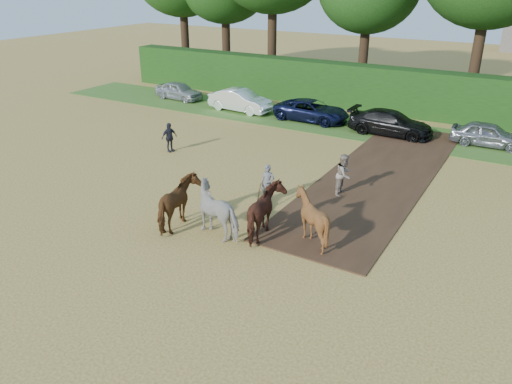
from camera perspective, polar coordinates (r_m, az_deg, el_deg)
The scene contains 8 objects.
ground at distance 18.61m, azimuth 2.97°, elevation -4.24°, with size 120.00×120.00×0.00m, color gold.
earth_strip at distance 24.07m, azimuth 13.95°, elevation 1.85°, with size 4.50×17.00×0.05m, color #472D1C.
grass_verge at distance 30.85m, azimuth 15.24°, elevation 6.55°, with size 50.00×5.00×0.03m, color #38601E.
hedgerow at distance 34.72m, azimuth 17.64°, elevation 10.70°, with size 46.00×1.60×3.00m, color #14380F.
spectator_near at distance 21.42m, azimuth 10.02°, elevation 1.97°, with size 0.88×0.68×1.80m, color #B6A58F.
spectator_far at distance 26.79m, azimuth -9.88°, elevation 6.18°, with size 0.91×0.38×1.56m, color #23242E.
plough_team at distance 17.85m, azimuth -1.35°, elevation -2.12°, with size 6.35×5.16×1.90m.
parked_cars at distance 30.57m, azimuth 16.08°, elevation 7.62°, with size 36.15×2.71×1.49m.
Camera 1 is at (7.48, -14.62, 8.76)m, focal length 35.00 mm.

